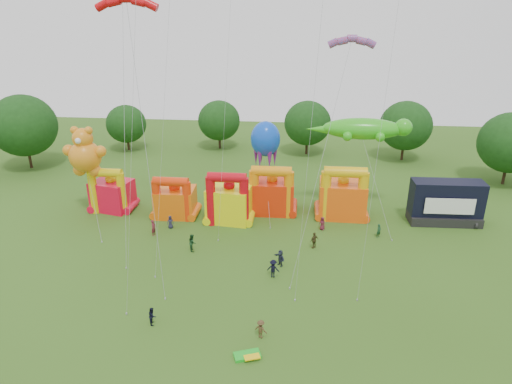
# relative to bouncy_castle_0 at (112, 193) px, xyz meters

# --- Properties ---
(ground) EXTENTS (160.00, 160.00, 0.00)m
(ground) POSITION_rel_bouncy_castle_0_xyz_m (17.30, -28.22, -2.32)
(ground) COLOR #305317
(ground) RESTS_ON ground
(tree_ring) EXTENTS (123.46, 125.56, 12.07)m
(tree_ring) POSITION_rel_bouncy_castle_0_xyz_m (16.12, -27.61, 3.94)
(tree_ring) COLOR #352314
(tree_ring) RESTS_ON ground
(bouncy_castle_0) EXTENTS (5.52, 4.81, 6.08)m
(bouncy_castle_0) POSITION_rel_bouncy_castle_0_xyz_m (0.00, 0.00, 0.00)
(bouncy_castle_0) COLOR red
(bouncy_castle_0) RESTS_ON ground
(bouncy_castle_1) EXTENTS (5.03, 4.10, 5.63)m
(bouncy_castle_1) POSITION_rel_bouncy_castle_0_xyz_m (8.67, -1.09, -0.17)
(bouncy_castle_1) COLOR #EA5F0C
(bouncy_castle_1) RESTS_ON ground
(bouncy_castle_2) EXTENTS (5.59, 4.69, 6.76)m
(bouncy_castle_2) POSITION_rel_bouncy_castle_0_xyz_m (15.72, -1.84, 0.24)
(bouncy_castle_2) COLOR yellow
(bouncy_castle_2) RESTS_ON ground
(bouncy_castle_3) EXTENTS (5.67, 4.59, 6.65)m
(bouncy_castle_3) POSITION_rel_bouncy_castle_0_xyz_m (20.75, 1.40, 0.20)
(bouncy_castle_3) COLOR red
(bouncy_castle_3) RESTS_ON ground
(bouncy_castle_4) EXTENTS (5.80, 4.67, 7.06)m
(bouncy_castle_4) POSITION_rel_bouncy_castle_0_xyz_m (29.65, 0.90, 0.35)
(bouncy_castle_4) COLOR #FC550D
(bouncy_castle_4) RESTS_ON ground
(stage_trailer) EXTENTS (8.55, 3.43, 5.38)m
(stage_trailer) POSITION_rel_bouncy_castle_0_xyz_m (42.06, 0.42, 0.28)
(stage_trailer) COLOR black
(stage_trailer) RESTS_ON ground
(teddy_bear_kite) EXTENTS (7.28, 9.76, 11.49)m
(teddy_bear_kite) POSITION_rel_bouncy_castle_0_xyz_m (-0.68, -3.90, 2.00)
(teddy_bear_kite) COLOR orange
(teddy_bear_kite) RESTS_ON ground
(gecko_kite) EXTENTS (12.92, 10.89, 12.26)m
(gecko_kite) POSITION_rel_bouncy_castle_0_xyz_m (32.90, 0.17, 4.13)
(gecko_kite) COLOR green
(gecko_kite) RESTS_ON ground
(octopus_kite) EXTENTS (3.84, 10.00, 11.27)m
(octopus_kite) POSITION_rel_bouncy_castle_0_xyz_m (19.94, 2.56, 3.53)
(octopus_kite) COLOR blue
(octopus_kite) RESTS_ON ground
(parafoil_kites) EXTENTS (26.76, 15.38, 31.65)m
(parafoil_kites) POSITION_rel_bouncy_castle_0_xyz_m (17.81, -12.38, 10.09)
(parafoil_kites) COLOR red
(parafoil_kites) RESTS_ON ground
(diamond_kites) EXTENTS (22.67, 20.67, 40.22)m
(diamond_kites) POSITION_rel_bouncy_castle_0_xyz_m (18.96, -12.56, 14.31)
(diamond_kites) COLOR red
(diamond_kites) RESTS_ON ground
(folded_kite_bundle) EXTENTS (2.22, 1.63, 0.31)m
(folded_kite_bundle) POSITION_rel_bouncy_castle_0_xyz_m (20.78, -25.41, -2.18)
(folded_kite_bundle) COLOR green
(folded_kite_bundle) RESTS_ON ground
(spectator_0) EXTENTS (0.92, 0.77, 1.60)m
(spectator_0) POSITION_rel_bouncy_castle_0_xyz_m (8.99, -4.62, -1.52)
(spectator_0) COLOR #23233A
(spectator_0) RESTS_ON ground
(spectator_1) EXTENTS (0.61, 0.79, 1.92)m
(spectator_1) POSITION_rel_bouncy_castle_0_xyz_m (7.56, -6.61, -1.36)
(spectator_1) COLOR maroon
(spectator_1) RESTS_ON ground
(spectator_2) EXTENTS (0.97, 1.11, 1.93)m
(spectator_2) POSITION_rel_bouncy_castle_0_xyz_m (12.87, -9.69, -1.35)
(spectator_2) COLOR #193E1E
(spectator_2) RESTS_ON ground
(spectator_3) EXTENTS (1.33, 0.91, 1.90)m
(spectator_3) POSITION_rel_bouncy_castle_0_xyz_m (21.95, -14.14, -1.37)
(spectator_3) COLOR black
(spectator_3) RESTS_ON ground
(spectator_4) EXTENTS (1.12, 1.09, 1.88)m
(spectator_4) POSITION_rel_bouncy_castle_0_xyz_m (26.06, -7.83, -1.38)
(spectator_4) COLOR #43391A
(spectator_4) RESTS_ON ground
(spectator_5) EXTENTS (1.41, 1.61, 1.76)m
(spectator_5) POSITION_rel_bouncy_castle_0_xyz_m (22.54, -11.89, -1.44)
(spectator_5) COLOR #252B3D
(spectator_5) RESTS_ON ground
(spectator_6) EXTENTS (0.96, 0.85, 1.65)m
(spectator_6) POSITION_rel_bouncy_castle_0_xyz_m (27.10, -3.22, -1.50)
(spectator_6) COLOR #591927
(spectator_6) RESTS_ON ground
(spectator_7) EXTENTS (0.72, 0.69, 1.67)m
(spectator_7) POSITION_rel_bouncy_castle_0_xyz_m (33.50, -4.53, -1.49)
(spectator_7) COLOR #183D21
(spectator_7) RESTS_ON ground
(spectator_8) EXTENTS (0.78, 0.90, 1.57)m
(spectator_8) POSITION_rel_bouncy_castle_0_xyz_m (12.39, -22.27, -1.53)
(spectator_8) COLOR black
(spectator_8) RESTS_ON ground
(spectator_9) EXTENTS (1.21, 0.99, 1.64)m
(spectator_9) POSITION_rel_bouncy_castle_0_xyz_m (21.56, -23.11, -1.50)
(spectator_9) COLOR #48341C
(spectator_9) RESTS_ON ground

